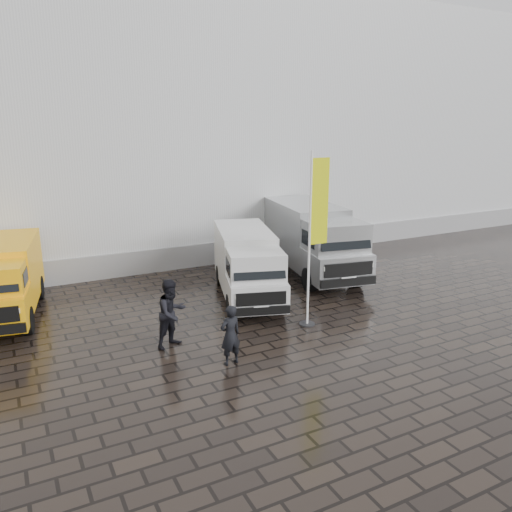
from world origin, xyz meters
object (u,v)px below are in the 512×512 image
(flagpole, at_px, (315,230))
(wheelie_bin, at_px, (332,241))
(person_tent, at_px, (172,313))
(van_white, at_px, (247,266))
(van_silver, at_px, (312,241))
(van_yellow, at_px, (1,282))
(person_front, at_px, (230,335))

(flagpole, xyz_separation_m, wheelie_bin, (5.94, 7.26, -2.51))
(wheelie_bin, relative_size, person_tent, 0.53)
(flagpole, relative_size, person_tent, 2.73)
(wheelie_bin, bearing_deg, flagpole, -119.39)
(van_white, height_order, van_silver, van_silver)
(wheelie_bin, bearing_deg, van_silver, -127.78)
(van_silver, bearing_deg, van_yellow, -171.65)
(van_white, height_order, person_tent, van_white)
(wheelie_bin, height_order, person_tent, person_tent)
(van_yellow, relative_size, person_tent, 2.65)
(van_white, bearing_deg, van_silver, 38.64)
(flagpole, bearing_deg, wheelie_bin, 50.70)
(van_yellow, height_order, van_white, van_yellow)
(van_silver, bearing_deg, flagpole, -112.64)
(van_yellow, xyz_separation_m, person_front, (5.19, -6.32, -0.39))
(wheelie_bin, relative_size, person_front, 0.64)
(flagpole, relative_size, wheelie_bin, 5.15)
(van_silver, relative_size, person_tent, 3.35)
(van_silver, bearing_deg, van_white, -148.21)
(van_yellow, height_order, person_front, van_yellow)
(van_silver, distance_m, flagpole, 5.68)
(van_yellow, xyz_separation_m, flagpole, (8.62, -5.01, 1.82))
(flagpole, xyz_separation_m, person_tent, (-4.42, 0.45, -2.05))
(flagpole, bearing_deg, van_silver, 56.84)
(van_yellow, xyz_separation_m, wheelie_bin, (14.56, 2.25, -0.68))
(wheelie_bin, xyz_separation_m, person_tent, (-10.36, -6.81, 0.46))
(person_front, bearing_deg, van_white, -129.48)
(van_yellow, relative_size, van_white, 0.95)
(van_yellow, bearing_deg, person_front, -40.82)
(van_white, bearing_deg, flagpole, -59.06)
(van_white, relative_size, flagpole, 1.03)
(van_white, xyz_separation_m, van_silver, (3.73, 1.45, 0.23))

